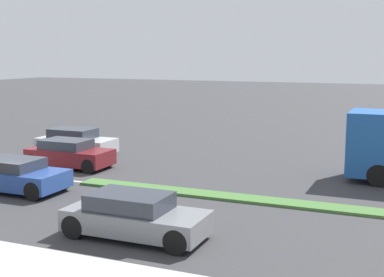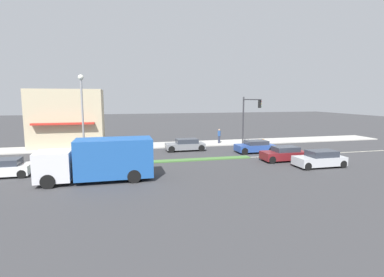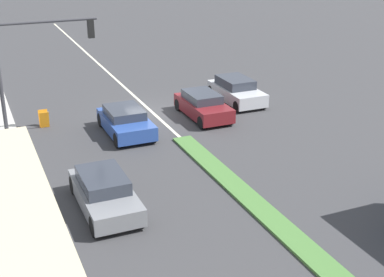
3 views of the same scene
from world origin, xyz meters
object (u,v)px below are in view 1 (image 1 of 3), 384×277
(suv_grey, at_px, (135,216))
(coupe_blue, at_px, (16,175))
(sedan_silver, at_px, (76,142))
(sedan_maroon, at_px, (69,154))

(suv_grey, height_order, coupe_blue, suv_grey)
(sedan_silver, bearing_deg, sedan_maroon, 29.97)
(sedan_maroon, distance_m, sedan_silver, 3.23)
(suv_grey, xyz_separation_m, coupe_blue, (-2.80, -6.72, -0.00))
(suv_grey, height_order, sedan_silver, sedan_silver)
(sedan_maroon, height_order, coupe_blue, sedan_maroon)
(sedan_silver, xyz_separation_m, coupe_blue, (7.20, 2.32, -0.03))
(sedan_maroon, bearing_deg, sedan_silver, -150.03)
(sedan_silver, height_order, coupe_blue, sedan_silver)
(sedan_silver, relative_size, coupe_blue, 1.05)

